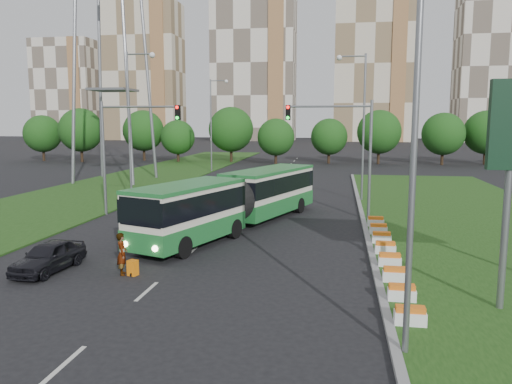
% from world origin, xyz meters
% --- Properties ---
extents(ground, '(360.00, 360.00, 0.00)m').
position_xyz_m(ground, '(0.00, 0.00, 0.00)').
color(ground, black).
rests_on(ground, ground).
extents(grass_median, '(14.00, 60.00, 0.15)m').
position_xyz_m(grass_median, '(13.00, 8.00, 0.07)').
color(grass_median, '#1B4012').
rests_on(grass_median, ground).
extents(median_kerb, '(0.30, 60.00, 0.18)m').
position_xyz_m(median_kerb, '(6.05, 8.00, 0.09)').
color(median_kerb, gray).
rests_on(median_kerb, ground).
extents(left_verge, '(12.00, 110.00, 0.10)m').
position_xyz_m(left_verge, '(-18.00, 25.00, 0.05)').
color(left_verge, '#1B4012').
rests_on(left_verge, ground).
extents(lane_markings, '(0.20, 100.00, 0.01)m').
position_xyz_m(lane_markings, '(-3.00, 20.00, 0.00)').
color(lane_markings, beige).
rests_on(lane_markings, ground).
extents(flower_planters, '(1.10, 15.90, 0.60)m').
position_xyz_m(flower_planters, '(6.70, -0.30, 0.45)').
color(flower_planters, white).
rests_on(flower_planters, grass_median).
extents(traffic_mast_median, '(5.76, 0.32, 8.00)m').
position_xyz_m(traffic_mast_median, '(4.78, 10.00, 5.35)').
color(traffic_mast_median, slate).
rests_on(traffic_mast_median, ground).
extents(traffic_mast_left, '(5.76, 0.32, 8.00)m').
position_xyz_m(traffic_mast_left, '(-10.38, 9.00, 5.35)').
color(traffic_mast_left, slate).
rests_on(traffic_mast_left, ground).
extents(street_lamps, '(36.00, 60.00, 12.00)m').
position_xyz_m(street_lamps, '(-3.00, 10.00, 6.00)').
color(street_lamps, slate).
rests_on(street_lamps, ground).
extents(tree_line, '(120.00, 8.00, 9.00)m').
position_xyz_m(tree_line, '(10.00, 55.00, 4.50)').
color(tree_line, '#154913').
rests_on(tree_line, ground).
extents(apartment_tower_west, '(26.00, 15.00, 48.00)m').
position_xyz_m(apartment_tower_west, '(-65.00, 150.00, 24.00)').
color(apartment_tower_west, beige).
rests_on(apartment_tower_west, ground).
extents(apartment_tower_cwest, '(28.00, 15.00, 52.00)m').
position_xyz_m(apartment_tower_cwest, '(-25.00, 150.00, 26.00)').
color(apartment_tower_cwest, beige).
rests_on(apartment_tower_cwest, ground).
extents(apartment_tower_ceast, '(25.00, 15.00, 50.00)m').
position_xyz_m(apartment_tower_ceast, '(15.00, 150.00, 25.00)').
color(apartment_tower_ceast, beige).
rests_on(apartment_tower_ceast, ground).
extents(apartment_tower_east, '(27.00, 15.00, 47.00)m').
position_xyz_m(apartment_tower_east, '(55.00, 150.00, 23.50)').
color(apartment_tower_east, beige).
rests_on(apartment_tower_east, ground).
extents(midrise_west, '(22.00, 14.00, 36.00)m').
position_xyz_m(midrise_west, '(-95.00, 150.00, 18.00)').
color(midrise_west, beige).
rests_on(midrise_west, ground).
extents(articulated_bus, '(2.76, 17.72, 2.92)m').
position_xyz_m(articulated_bus, '(-2.07, 6.12, 1.79)').
color(articulated_bus, silver).
rests_on(articulated_bus, ground).
extents(car_left_near, '(1.94, 4.10, 1.35)m').
position_xyz_m(car_left_near, '(-8.30, -4.15, 0.68)').
color(car_left_near, black).
rests_on(car_left_near, ground).
extents(car_left_far, '(1.67, 4.14, 1.34)m').
position_xyz_m(car_left_far, '(-8.32, 10.88, 0.67)').
color(car_left_far, black).
rests_on(car_left_far, ground).
extents(pedestrian, '(0.67, 0.79, 1.85)m').
position_xyz_m(pedestrian, '(-4.85, -4.10, 0.93)').
color(pedestrian, gray).
rests_on(pedestrian, ground).
extents(shopping_trolley, '(0.39, 0.42, 0.68)m').
position_xyz_m(shopping_trolley, '(-4.36, -4.14, 0.34)').
color(shopping_trolley, orange).
rests_on(shopping_trolley, ground).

